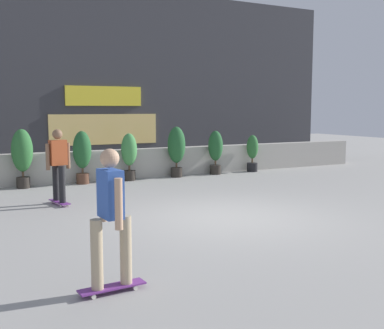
{
  "coord_description": "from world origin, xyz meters",
  "views": [
    {
      "loc": [
        -4.91,
        -7.98,
        2.15
      ],
      "look_at": [
        0.0,
        1.5,
        0.9
      ],
      "focal_mm": 44.86,
      "sensor_mm": 36.0,
      "label": 1
    }
  ],
  "objects_px": {
    "potted_plant_3": "(129,154)",
    "skater_by_wall_right": "(111,214)",
    "potted_plant_1": "(22,154)",
    "potted_plant_6": "(252,152)",
    "potted_plant_4": "(176,148)",
    "potted_plant_2": "(82,153)",
    "skater_by_wall_left": "(58,163)",
    "potted_plant_5": "(215,149)"
  },
  "relations": [
    {
      "from": "potted_plant_1",
      "to": "potted_plant_6",
      "type": "bearing_deg",
      "value": 0.0
    },
    {
      "from": "potted_plant_2",
      "to": "potted_plant_4",
      "type": "height_order",
      "value": "potted_plant_4"
    },
    {
      "from": "potted_plant_1",
      "to": "potted_plant_3",
      "type": "relative_size",
      "value": 1.13
    },
    {
      "from": "potted_plant_5",
      "to": "potted_plant_6",
      "type": "xyz_separation_m",
      "value": [
        1.46,
        0.0,
        -0.14
      ]
    },
    {
      "from": "potted_plant_1",
      "to": "potted_plant_4",
      "type": "height_order",
      "value": "potted_plant_1"
    },
    {
      "from": "potted_plant_4",
      "to": "skater_by_wall_right",
      "type": "bearing_deg",
      "value": -120.08
    },
    {
      "from": "potted_plant_6",
      "to": "skater_by_wall_left",
      "type": "xyz_separation_m",
      "value": [
        -7.11,
        -2.76,
        0.26
      ]
    },
    {
      "from": "potted_plant_3",
      "to": "skater_by_wall_right",
      "type": "height_order",
      "value": "skater_by_wall_right"
    },
    {
      "from": "potted_plant_3",
      "to": "potted_plant_5",
      "type": "relative_size",
      "value": 0.99
    },
    {
      "from": "potted_plant_2",
      "to": "potted_plant_1",
      "type": "bearing_deg",
      "value": 180.0
    },
    {
      "from": "potted_plant_2",
      "to": "potted_plant_3",
      "type": "height_order",
      "value": "potted_plant_2"
    },
    {
      "from": "potted_plant_4",
      "to": "skater_by_wall_left",
      "type": "bearing_deg",
      "value": -146.89
    },
    {
      "from": "skater_by_wall_right",
      "to": "potted_plant_6",
      "type": "bearing_deg",
      "value": 47.19
    },
    {
      "from": "potted_plant_5",
      "to": "skater_by_wall_right",
      "type": "xyz_separation_m",
      "value": [
        -6.22,
        -8.29,
        0.12
      ]
    },
    {
      "from": "potted_plant_1",
      "to": "potted_plant_5",
      "type": "height_order",
      "value": "potted_plant_1"
    },
    {
      "from": "potted_plant_2",
      "to": "skater_by_wall_right",
      "type": "xyz_separation_m",
      "value": [
        -1.82,
        -8.29,
        0.06
      ]
    },
    {
      "from": "potted_plant_3",
      "to": "potted_plant_6",
      "type": "xyz_separation_m",
      "value": [
        4.45,
        0.0,
        -0.13
      ]
    },
    {
      "from": "skater_by_wall_right",
      "to": "skater_by_wall_left",
      "type": "distance_m",
      "value": 5.56
    },
    {
      "from": "potted_plant_2",
      "to": "potted_plant_6",
      "type": "xyz_separation_m",
      "value": [
        5.86,
        0.0,
        -0.2
      ]
    },
    {
      "from": "potted_plant_1",
      "to": "potted_plant_2",
      "type": "height_order",
      "value": "potted_plant_1"
    },
    {
      "from": "potted_plant_5",
      "to": "potted_plant_6",
      "type": "bearing_deg",
      "value": 0.0
    },
    {
      "from": "potted_plant_1",
      "to": "potted_plant_2",
      "type": "relative_size",
      "value": 1.06
    },
    {
      "from": "potted_plant_1",
      "to": "skater_by_wall_left",
      "type": "xyz_separation_m",
      "value": [
        0.38,
        -2.76,
        -0.0
      ]
    },
    {
      "from": "potted_plant_3",
      "to": "potted_plant_6",
      "type": "height_order",
      "value": "potted_plant_3"
    },
    {
      "from": "potted_plant_4",
      "to": "potted_plant_6",
      "type": "distance_m",
      "value": 2.89
    },
    {
      "from": "potted_plant_2",
      "to": "skater_by_wall_left",
      "type": "relative_size",
      "value": 0.89
    },
    {
      "from": "potted_plant_5",
      "to": "potted_plant_3",
      "type": "bearing_deg",
      "value": 180.0
    },
    {
      "from": "potted_plant_5",
      "to": "skater_by_wall_left",
      "type": "height_order",
      "value": "skater_by_wall_left"
    },
    {
      "from": "potted_plant_4",
      "to": "potted_plant_5",
      "type": "height_order",
      "value": "potted_plant_4"
    },
    {
      "from": "potted_plant_2",
      "to": "potted_plant_6",
      "type": "bearing_deg",
      "value": 0.0
    },
    {
      "from": "potted_plant_3",
      "to": "skater_by_wall_left",
      "type": "height_order",
      "value": "skater_by_wall_left"
    },
    {
      "from": "potted_plant_4",
      "to": "skater_by_wall_right",
      "type": "distance_m",
      "value": 9.58
    },
    {
      "from": "potted_plant_1",
      "to": "skater_by_wall_left",
      "type": "bearing_deg",
      "value": -82.18
    },
    {
      "from": "skater_by_wall_left",
      "to": "potted_plant_6",
      "type": "bearing_deg",
      "value": 21.23
    },
    {
      "from": "potted_plant_3",
      "to": "potted_plant_6",
      "type": "distance_m",
      "value": 4.45
    },
    {
      "from": "potted_plant_3",
      "to": "skater_by_wall_right",
      "type": "xyz_separation_m",
      "value": [
        -3.23,
        -8.29,
        0.13
      ]
    },
    {
      "from": "potted_plant_6",
      "to": "skater_by_wall_right",
      "type": "bearing_deg",
      "value": -132.81
    },
    {
      "from": "potted_plant_1",
      "to": "potted_plant_3",
      "type": "height_order",
      "value": "potted_plant_1"
    },
    {
      "from": "potted_plant_3",
      "to": "potted_plant_4",
      "type": "bearing_deg",
      "value": 0.0
    },
    {
      "from": "potted_plant_4",
      "to": "potted_plant_1",
      "type": "bearing_deg",
      "value": 180.0
    },
    {
      "from": "skater_by_wall_left",
      "to": "potted_plant_2",
      "type": "bearing_deg",
      "value": 65.64
    },
    {
      "from": "potted_plant_3",
      "to": "skater_by_wall_left",
      "type": "xyz_separation_m",
      "value": [
        -2.67,
        -2.76,
        0.13
      ]
    }
  ]
}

